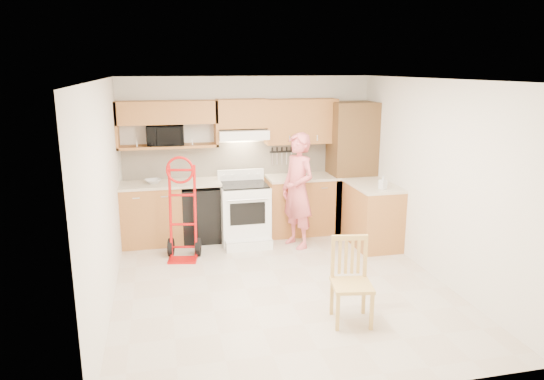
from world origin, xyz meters
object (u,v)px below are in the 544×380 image
object	(u,v)px
range	(245,209)
dining_chair	(352,282)
person	(298,191)
microwave	(166,135)
hand_truck	(182,214)

from	to	relation	value
range	dining_chair	xyz separation A→B (m)	(0.67, -2.72, -0.09)
range	person	size ratio (longest dim) A/B	0.63
microwave	person	bearing A→B (deg)	-19.17
microwave	hand_truck	bearing A→B (deg)	-77.36
microwave	person	world-z (taller)	microwave
microwave	dining_chair	size ratio (longest dim) A/B	0.60
microwave	dining_chair	world-z (taller)	microwave
range	hand_truck	distance (m)	1.09
microwave	range	xyz separation A→B (m)	(1.12, -0.42, -1.10)
microwave	person	distance (m)	2.16
range	hand_truck	world-z (taller)	hand_truck
person	dining_chair	bearing A→B (deg)	-23.97
microwave	hand_truck	size ratio (longest dim) A/B	0.41
microwave	person	xyz separation A→B (m)	(1.86, -0.75, -0.78)
hand_truck	dining_chair	bearing A→B (deg)	-42.76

